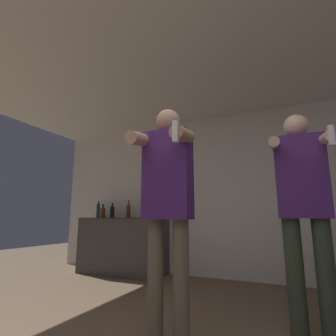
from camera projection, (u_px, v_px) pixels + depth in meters
wall_back at (244, 193)px, 4.02m from camera, size 7.00×0.06×2.55m
ceiling_slab at (211, 57)px, 2.77m from camera, size 7.00×3.81×0.05m
counter at (123, 245)px, 4.38m from camera, size 1.47×0.64×0.90m
bottle_short_whiskey at (128, 211)px, 4.54m from camera, size 0.07×0.07×0.30m
bottle_clear_vodka at (103, 212)px, 4.77m from camera, size 0.09×0.09×0.28m
bottle_green_wine at (98, 210)px, 4.82m from camera, size 0.06×0.06×0.32m
bottle_dark_rum at (112, 211)px, 4.69m from camera, size 0.08×0.08×0.28m
bottle_red_label at (147, 210)px, 4.39m from camera, size 0.07×0.07×0.30m
person_woman_foreground at (168, 197)px, 1.94m from camera, size 0.45×0.43×1.74m
person_man_side at (304, 203)px, 2.08m from camera, size 0.46×0.47×1.76m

